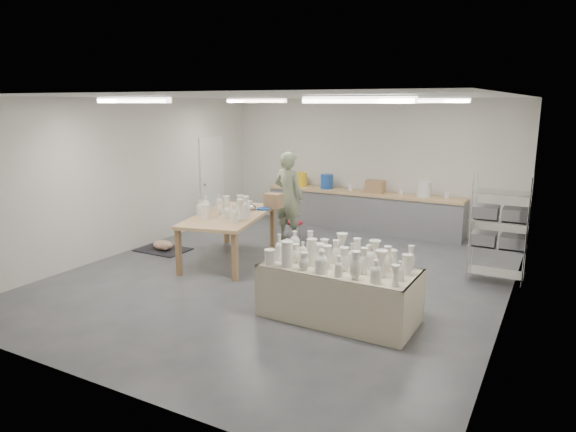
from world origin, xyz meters
The scene contains 9 objects.
room centered at (-0.11, 0.08, 2.06)m, with size 8.00×8.02×3.00m.
back_counter centered at (-0.01, 3.68, 0.49)m, with size 4.60×0.60×1.24m.
wire_shelf centered at (3.20, 1.40, 0.92)m, with size 0.88×0.48×1.80m.
drying_table centered at (1.50, -1.21, 0.43)m, with size 2.11×1.03×1.11m.
work_table centered at (-1.32, 0.38, 0.88)m, with size 1.68×2.53×1.25m.
rug centered at (-2.90, 0.16, 0.01)m, with size 1.00×0.70×0.02m, color black.
cat centered at (-2.88, 0.15, 0.12)m, with size 0.48×0.36×0.19m.
potter centered at (-1.04, 2.04, 0.95)m, with size 0.70×0.46×1.91m, color gray.
red_stool centered at (-1.04, 2.31, 0.31)m, with size 0.45×0.45×0.35m.
Camera 1 is at (4.05, -7.34, 2.92)m, focal length 32.00 mm.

